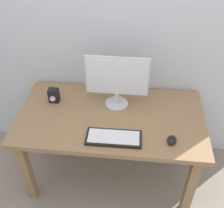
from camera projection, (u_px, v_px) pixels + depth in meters
ground_plane at (111, 172)px, 2.63m from camera, size 6.00×6.00×0.00m
desk at (111, 125)px, 2.24m from camera, size 1.47×0.79×0.73m
monitor at (117, 80)px, 2.14m from camera, size 0.50×0.19×0.44m
keyboard_primary at (114, 138)px, 1.97m from camera, size 0.40×0.17×0.02m
mouse at (172, 140)px, 1.94m from camera, size 0.09×0.11×0.04m
audio_controller at (54, 95)px, 2.28m from camera, size 0.08×0.08×0.12m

